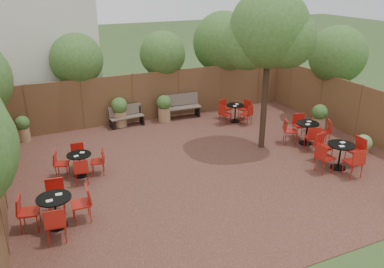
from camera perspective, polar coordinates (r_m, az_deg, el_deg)
name	(u,v)px	position (r m, az deg, el deg)	size (l,w,h in m)	color
ground	(212,166)	(12.67, 2.83, -4.65)	(80.00, 80.00, 0.00)	#354F23
courtyard_paving	(212,166)	(12.66, 2.83, -4.61)	(12.00, 10.00, 0.02)	#381F17
fence_back	(157,95)	(16.60, -5.00, 5.54)	(12.00, 0.08, 2.00)	#55351F
fence_right	(358,112)	(15.78, 22.73, 3.00)	(0.08, 10.00, 2.00)	#55351F
neighbour_building	(26,18)	(18.14, -22.76, 15.05)	(5.00, 4.00, 8.00)	beige
overhang_foliage	(131,70)	(13.41, -8.68, 9.10)	(15.80, 11.03, 2.76)	#30571C
courtyard_tree	(269,34)	(13.14, 11.01, 13.94)	(2.71, 2.61, 5.34)	black
park_bench_left	(126,116)	(16.02, -9.42, 2.63)	(1.39, 0.55, 0.84)	brown
park_bench_right	(181,106)	(16.72, -1.60, 4.05)	(1.64, 0.60, 1.00)	brown
bistro_tables	(223,151)	(12.64, 4.52, -2.41)	(10.41, 6.60, 0.93)	black
planters	(165,114)	(15.51, -3.86, 2.88)	(10.92, 4.36, 1.18)	#946C4A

